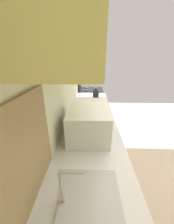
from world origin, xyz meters
TOP-DOWN VIEW (x-y plane):
  - ground_plane at (0.00, 0.00)m, footprint 6.16×6.16m
  - wall_back at (0.00, 1.64)m, footprint 3.97×0.12m
  - counter_run at (-0.36, 1.28)m, footprint 3.13×0.64m
  - upper_cabinets at (-0.36, 1.41)m, footprint 1.84×0.34m
  - window_back_wall at (-1.22, 1.57)m, footprint 0.54×0.02m
  - oven_range at (1.50, 1.28)m, footprint 0.59×0.62m
  - sink_basin at (-1.22, 1.28)m, footprint 0.44×0.35m
  - microwave at (-0.53, 1.29)m, footprint 0.49×0.40m
  - bowl at (0.31, 1.18)m, footprint 0.15×0.15m
  - kettle at (0.88, 1.18)m, footprint 0.17×0.12m

SIDE VIEW (x-z plane):
  - ground_plane at x=0.00m, z-range 0.00..0.00m
  - counter_run at x=-0.36m, z-range 0.00..0.88m
  - oven_range at x=1.50m, z-range -0.07..0.99m
  - sink_basin at x=-1.22m, z-range 0.77..1.02m
  - bowl at x=0.31m, z-range 0.89..0.94m
  - kettle at x=0.88m, z-range 0.87..1.04m
  - microwave at x=-0.53m, z-range 0.88..1.18m
  - window_back_wall at x=-1.22m, z-range 0.95..1.49m
  - wall_back at x=0.00m, z-range 0.00..2.84m
  - upper_cabinets at x=-0.36m, z-range 1.56..2.12m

